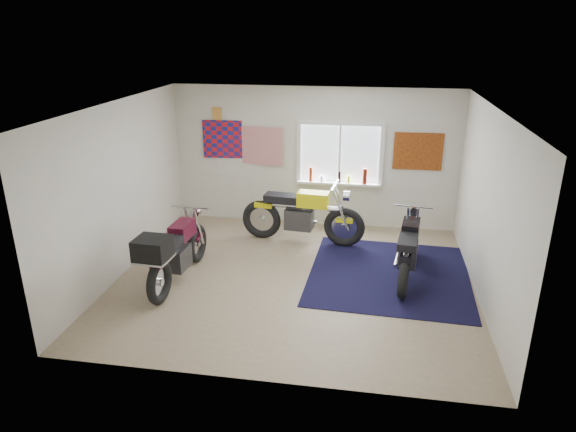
% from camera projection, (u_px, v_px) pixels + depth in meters
% --- Properties ---
extents(ground, '(5.50, 5.50, 0.00)m').
position_uv_depth(ground, '(294.00, 279.00, 8.09)').
color(ground, '#9E896B').
rests_on(ground, ground).
extents(room_shell, '(5.50, 5.50, 5.50)m').
position_uv_depth(room_shell, '(294.00, 179.00, 7.51)').
color(room_shell, white).
rests_on(room_shell, ground).
extents(navy_rug, '(2.61, 2.71, 0.01)m').
position_uv_depth(navy_rug, '(389.00, 274.00, 8.23)').
color(navy_rug, black).
rests_on(navy_rug, ground).
extents(window_assembly, '(1.66, 0.17, 1.26)m').
position_uv_depth(window_assembly, '(340.00, 158.00, 9.81)').
color(window_assembly, white).
rests_on(window_assembly, room_shell).
extents(oil_bottles, '(1.12, 0.09, 0.30)m').
position_uv_depth(oil_bottles, '(343.00, 176.00, 9.86)').
color(oil_bottles, maroon).
rests_on(oil_bottles, window_assembly).
extents(flag_display, '(1.60, 0.10, 1.17)m').
position_uv_depth(flag_display, '(217.00, 114.00, 9.91)').
color(flag_display, red).
rests_on(flag_display, room_shell).
extents(triumph_poster, '(0.90, 0.03, 0.70)m').
position_uv_depth(triumph_poster, '(418.00, 151.00, 9.54)').
color(triumph_poster, '#A54C14').
rests_on(triumph_poster, room_shell).
extents(yellow_triumph, '(2.29, 0.69, 1.15)m').
position_uv_depth(yellow_triumph, '(302.00, 216.00, 9.31)').
color(yellow_triumph, black).
rests_on(yellow_triumph, ground).
extents(black_chrome_bike, '(0.61, 2.00, 1.03)m').
position_uv_depth(black_chrome_bike, '(408.00, 250.00, 8.02)').
color(black_chrome_bike, black).
rests_on(black_chrome_bike, navy_rug).
extents(maroon_tourer, '(0.63, 2.08, 1.05)m').
position_uv_depth(maroon_tourer, '(174.00, 252.00, 7.72)').
color(maroon_tourer, black).
rests_on(maroon_tourer, ground).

